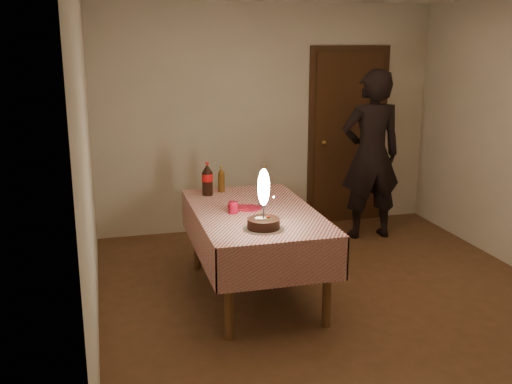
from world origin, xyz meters
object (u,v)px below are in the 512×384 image
(red_plate, at_px, (249,208))
(amber_bottle_right, at_px, (265,181))
(dining_table, at_px, (255,222))
(red_cup, at_px, (233,207))
(amber_bottle_left, at_px, (221,180))
(clear_cup, at_px, (263,202))
(birthday_cake, at_px, (264,213))
(cola_bottle, at_px, (207,179))
(photographer, at_px, (371,155))

(red_plate, bearing_deg, amber_bottle_right, 60.66)
(dining_table, xyz_separation_m, red_cup, (-0.20, -0.03, 0.15))
(dining_table, height_order, amber_bottle_left, amber_bottle_left)
(red_cup, distance_m, clear_cup, 0.32)
(clear_cup, xyz_separation_m, amber_bottle_right, (0.15, 0.47, 0.07))
(red_plate, distance_m, amber_bottle_left, 0.65)
(birthday_cake, xyz_separation_m, red_cup, (-0.13, 0.48, -0.08))
(dining_table, xyz_separation_m, amber_bottle_left, (-0.15, 0.70, 0.22))
(amber_bottle_left, distance_m, amber_bottle_right, 0.42)
(dining_table, distance_m, cola_bottle, 0.72)
(amber_bottle_left, height_order, amber_bottle_right, same)
(clear_cup, distance_m, amber_bottle_right, 0.49)
(dining_table, distance_m, amber_bottle_left, 0.75)
(dining_table, height_order, red_cup, red_cup)
(red_cup, relative_size, photographer, 0.05)
(red_plate, bearing_deg, clear_cup, 12.71)
(dining_table, height_order, birthday_cake, birthday_cake)
(red_plate, height_order, amber_bottle_left, amber_bottle_left)
(photographer, bearing_deg, amber_bottle_left, -163.73)
(red_cup, xyz_separation_m, cola_bottle, (-0.10, 0.64, 0.10))
(clear_cup, bearing_deg, amber_bottle_left, 112.07)
(dining_table, relative_size, cola_bottle, 5.42)
(amber_bottle_right, bearing_deg, red_plate, -119.34)
(cola_bottle, xyz_separation_m, photographer, (1.95, 0.62, 0.02))
(clear_cup, bearing_deg, cola_bottle, 127.68)
(red_plate, xyz_separation_m, photographer, (1.69, 1.16, 0.17))
(cola_bottle, bearing_deg, red_plate, -63.87)
(birthday_cake, bearing_deg, cola_bottle, 101.93)
(amber_bottle_left, height_order, photographer, photographer)
(dining_table, xyz_separation_m, red_plate, (-0.03, 0.07, 0.11))
(red_plate, xyz_separation_m, amber_bottle_left, (-0.11, 0.63, 0.11))
(red_cup, bearing_deg, cola_bottle, 99.18)
(amber_bottle_right, xyz_separation_m, photographer, (1.41, 0.66, 0.05))
(birthday_cake, relative_size, cola_bottle, 1.50)
(dining_table, distance_m, photographer, 2.08)
(red_cup, height_order, photographer, photographer)
(photographer, bearing_deg, red_plate, -145.54)
(amber_bottle_left, xyz_separation_m, amber_bottle_right, (0.39, -0.14, 0.00))
(amber_bottle_left, distance_m, photographer, 1.88)
(amber_bottle_left, relative_size, photographer, 0.13)
(red_plate, distance_m, cola_bottle, 0.62)
(red_plate, relative_size, red_cup, 2.20)
(red_cup, bearing_deg, photographer, 34.20)
(cola_bottle, height_order, amber_bottle_right, cola_bottle)
(red_plate, xyz_separation_m, cola_bottle, (-0.27, 0.54, 0.15))
(amber_bottle_right, relative_size, photographer, 0.13)
(birthday_cake, height_order, red_plate, birthday_cake)
(dining_table, xyz_separation_m, birthday_cake, (-0.06, -0.52, 0.23))
(dining_table, bearing_deg, red_cup, -170.18)
(birthday_cake, relative_size, amber_bottle_right, 1.87)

